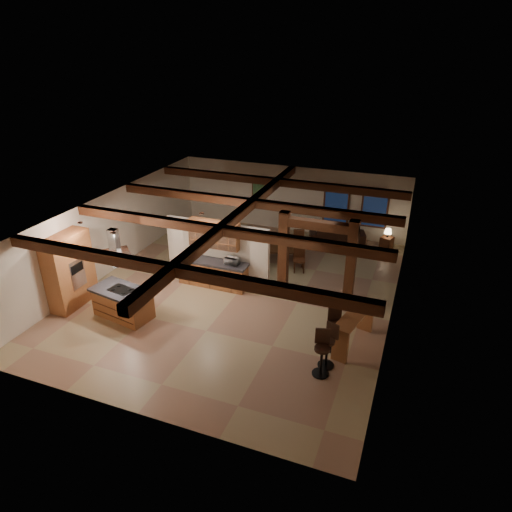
{
  "coord_description": "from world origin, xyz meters",
  "views": [
    {
      "loc": [
        5.36,
        -12.41,
        7.79
      ],
      "look_at": [
        0.44,
        0.5,
        1.2
      ],
      "focal_mm": 32.0,
      "sensor_mm": 36.0,
      "label": 1
    }
  ],
  "objects_px": {
    "sofa": "(337,235)",
    "bar_counter": "(354,324)",
    "dining_table": "(280,255)",
    "kitchen_island": "(123,303)"
  },
  "relations": [
    {
      "from": "kitchen_island",
      "to": "dining_table",
      "type": "relative_size",
      "value": 1.12
    },
    {
      "from": "kitchen_island",
      "to": "sofa",
      "type": "distance_m",
      "value": 9.43
    },
    {
      "from": "sofa",
      "to": "bar_counter",
      "type": "xyz_separation_m",
      "value": [
        1.9,
        -6.96,
        0.35
      ]
    },
    {
      "from": "sofa",
      "to": "bar_counter",
      "type": "relative_size",
      "value": 1.15
    },
    {
      "from": "sofa",
      "to": "bar_counter",
      "type": "height_order",
      "value": "bar_counter"
    },
    {
      "from": "dining_table",
      "to": "bar_counter",
      "type": "relative_size",
      "value": 0.91
    },
    {
      "from": "kitchen_island",
      "to": "sofa",
      "type": "relative_size",
      "value": 0.89
    },
    {
      "from": "dining_table",
      "to": "bar_counter",
      "type": "height_order",
      "value": "bar_counter"
    },
    {
      "from": "kitchen_island",
      "to": "dining_table",
      "type": "xyz_separation_m",
      "value": [
        3.36,
        5.29,
        -0.15
      ]
    },
    {
      "from": "dining_table",
      "to": "sofa",
      "type": "distance_m",
      "value": 3.16
    }
  ]
}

